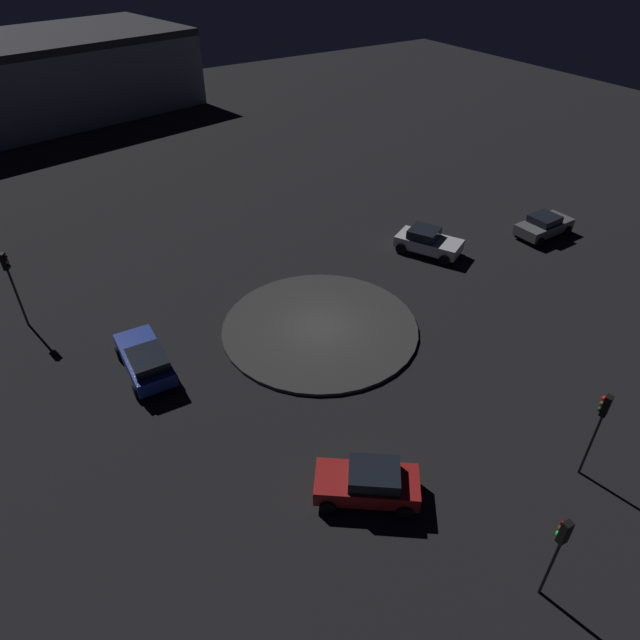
% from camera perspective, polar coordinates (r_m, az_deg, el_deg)
% --- Properties ---
extents(ground_plane, '(116.54, 116.54, 0.00)m').
position_cam_1_polar(ground_plane, '(29.73, -0.00, -0.90)').
color(ground_plane, black).
extents(roundabout_island, '(10.29, 10.29, 0.18)m').
position_cam_1_polar(roundabout_island, '(29.68, -0.00, -0.76)').
color(roundabout_island, '#383838').
rests_on(roundabout_island, ground_plane).
extents(car_red, '(3.70, 4.11, 1.52)m').
position_cam_1_polar(car_red, '(21.81, 4.92, -16.04)').
color(car_red, red).
rests_on(car_red, ground_plane).
extents(car_grey, '(2.15, 4.09, 1.46)m').
position_cam_1_polar(car_grey, '(41.09, 21.72, 8.90)').
color(car_grey, slate).
rests_on(car_grey, ground_plane).
extents(car_blue, '(4.44, 2.19, 1.53)m').
position_cam_1_polar(car_blue, '(27.80, -17.26, -3.86)').
color(car_blue, '#1E38A5').
rests_on(car_blue, ground_plane).
extents(car_white, '(4.46, 3.53, 1.60)m').
position_cam_1_polar(car_white, '(36.76, 10.84, 7.82)').
color(car_white, white).
rests_on(car_white, ground_plane).
extents(traffic_light_east, '(0.38, 0.35, 4.11)m').
position_cam_1_polar(traffic_light_east, '(23.18, 26.43, -9.03)').
color(traffic_light_east, '#2D2D2D').
rests_on(traffic_light_east, ground_plane).
extents(traffic_light_southwest, '(0.37, 0.40, 4.33)m').
position_cam_1_polar(traffic_light_southwest, '(32.28, -28.86, 3.96)').
color(traffic_light_southwest, '#2D2D2D').
rests_on(traffic_light_southwest, ground_plane).
extents(traffic_light_east_near, '(0.37, 0.32, 3.77)m').
position_cam_1_polar(traffic_light_east_near, '(19.40, 23.00, -20.14)').
color(traffic_light_east_near, '#2D2D2D').
rests_on(traffic_light_east_near, ground_plane).
extents(store_building, '(21.46, 35.08, 7.65)m').
position_cam_1_polar(store_building, '(68.74, -27.84, 20.69)').
color(store_building, '#8C939E').
rests_on(store_building, ground_plane).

